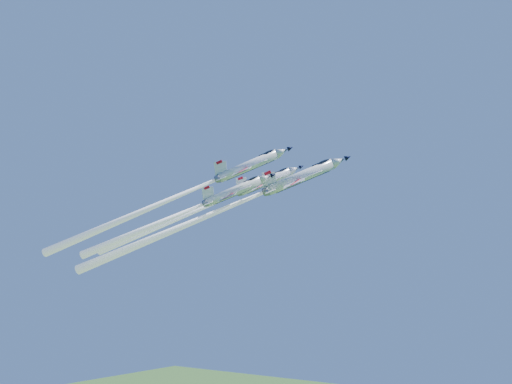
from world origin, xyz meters
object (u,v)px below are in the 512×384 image
Objects in this scene: jet_slot at (181,214)px; jet_right at (170,199)px; jet_lead at (216,212)px; jet_left at (203,208)px.

jet_right is at bearing -6.67° from jet_slot.
jet_lead is at bearing 101.39° from jet_slot.
jet_lead reaches higher than jet_slot.
jet_lead is at bearing 29.93° from jet_left.
jet_right is (-2.85, -9.21, 1.64)m from jet_lead.
jet_right is at bearing -45.96° from jet_lead.
jet_right is (3.49, -13.06, -0.18)m from jet_left.
jet_left is 13.52m from jet_right.
jet_left reaches higher than jet_slot.
jet_slot is at bearing -18.64° from jet_left.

